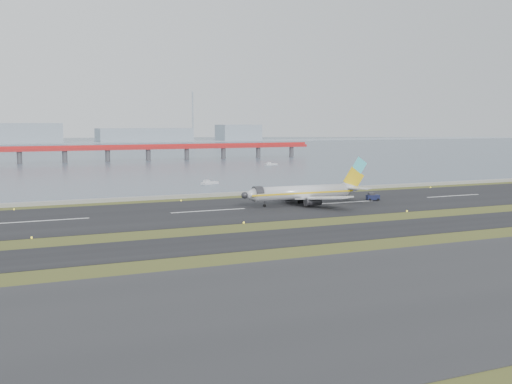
% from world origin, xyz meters
% --- Properties ---
extents(ground, '(1000.00, 1000.00, 0.00)m').
position_xyz_m(ground, '(0.00, 0.00, 0.00)').
color(ground, '#374418').
rests_on(ground, ground).
extents(apron_strip, '(1000.00, 50.00, 0.10)m').
position_xyz_m(apron_strip, '(0.00, -55.00, 0.05)').
color(apron_strip, '#2A2A2C').
rests_on(apron_strip, ground).
extents(taxiway_strip, '(1000.00, 18.00, 0.10)m').
position_xyz_m(taxiway_strip, '(0.00, -12.00, 0.05)').
color(taxiway_strip, black).
rests_on(taxiway_strip, ground).
extents(runway_strip, '(1000.00, 45.00, 0.10)m').
position_xyz_m(runway_strip, '(0.00, 30.00, 0.05)').
color(runway_strip, black).
rests_on(runway_strip, ground).
extents(seawall, '(1000.00, 2.50, 1.00)m').
position_xyz_m(seawall, '(0.00, 60.00, 0.50)').
color(seawall, gray).
rests_on(seawall, ground).
extents(bay_water, '(1400.00, 800.00, 1.30)m').
position_xyz_m(bay_water, '(0.00, 460.00, 0.00)').
color(bay_water, '#4D5B6F').
rests_on(bay_water, ground).
extents(red_pier, '(260.00, 5.00, 10.20)m').
position_xyz_m(red_pier, '(20.00, 250.00, 7.28)').
color(red_pier, red).
rests_on(red_pier, ground).
extents(far_shoreline, '(1400.00, 80.00, 60.50)m').
position_xyz_m(far_shoreline, '(13.62, 620.00, 6.07)').
color(far_shoreline, '#93A1AE').
rests_on(far_shoreline, ground).
extents(airliner, '(38.52, 32.89, 12.80)m').
position_xyz_m(airliner, '(28.70, 30.77, 3.46)').
color(airliner, silver).
rests_on(airliner, ground).
extents(pushback_tug, '(4.02, 2.92, 2.31)m').
position_xyz_m(pushback_tug, '(50.74, 30.70, 1.12)').
color(pushback_tug, '#151A3B').
rests_on(pushback_tug, ground).
extents(workboat_near, '(7.35, 4.99, 1.72)m').
position_xyz_m(workboat_near, '(25.28, 97.08, 0.54)').
color(workboat_near, silver).
rests_on(workboat_near, ground).
extents(workboat_far, '(7.28, 3.35, 1.70)m').
position_xyz_m(workboat_far, '(92.23, 183.14, 0.54)').
color(workboat_far, silver).
rests_on(workboat_far, ground).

